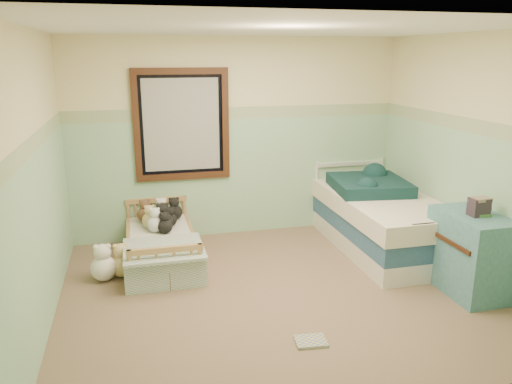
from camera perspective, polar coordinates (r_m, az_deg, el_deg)
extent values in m
cube|color=brown|center=(5.07, 2.36, -11.37)|extent=(4.20, 3.60, 0.02)
cube|color=white|center=(4.53, 2.73, 18.37)|extent=(4.20, 3.60, 0.02)
cube|color=beige|center=(6.36, -2.13, 6.13)|extent=(4.20, 0.04, 2.50)
cube|color=beige|center=(3.03, 12.32, -4.73)|extent=(4.20, 0.04, 2.50)
cube|color=beige|center=(4.53, -23.87, 0.99)|extent=(0.04, 3.60, 2.50)
cube|color=beige|center=(5.61, 23.60, 3.59)|extent=(0.04, 3.60, 2.50)
cube|color=#93BDA1|center=(6.44, -2.06, 1.71)|extent=(4.20, 0.01, 1.50)
cube|color=#4D7751|center=(6.30, -2.13, 9.02)|extent=(4.20, 0.01, 0.15)
cube|color=#421D0F|center=(6.18, -8.48, 7.58)|extent=(1.16, 0.06, 1.36)
cube|color=#B5B5AE|center=(6.19, -8.49, 7.59)|extent=(0.92, 0.01, 1.12)
cube|color=olive|center=(5.82, -10.72, -6.86)|extent=(0.75, 1.51, 0.19)
cube|color=silver|center=(5.76, -10.80, -5.42)|extent=(0.69, 1.44, 0.12)
cube|color=#6594BA|center=(5.30, -10.51, -6.42)|extent=(0.82, 0.75, 0.03)
sphere|color=brown|center=(6.18, -12.56, -2.53)|extent=(0.19, 0.19, 0.19)
sphere|color=silver|center=(6.18, -10.71, -2.40)|extent=(0.20, 0.20, 0.20)
sphere|color=#D6BC7B|center=(5.97, -12.01, -3.17)|extent=(0.19, 0.19, 0.19)
sphere|color=black|center=(5.98, -9.80, -3.13)|extent=(0.16, 0.16, 0.16)
sphere|color=white|center=(5.48, -17.02, -8.31)|extent=(0.27, 0.27, 0.27)
sphere|color=#D6BC7B|center=(5.52, -15.05, -8.09)|extent=(0.25, 0.25, 0.25)
cube|color=white|center=(6.25, 14.10, -5.34)|extent=(1.01, 2.02, 0.22)
cube|color=navy|center=(6.18, 14.23, -3.43)|extent=(1.01, 2.02, 0.22)
cube|color=#EFE7CE|center=(6.11, 14.37, -1.48)|extent=(1.05, 2.06, 0.22)
cube|color=#12353A|center=(6.30, 12.79, 0.82)|extent=(0.97, 1.01, 0.14)
cube|color=#3C6579|center=(5.34, 23.30, -6.46)|extent=(0.50, 0.80, 0.80)
cube|color=#401F1D|center=(5.16, 24.12, -1.58)|extent=(0.18, 0.14, 0.17)
cube|color=maroon|center=(5.26, -8.57, -9.24)|extent=(0.36, 0.33, 0.20)
cube|color=yellow|center=(4.28, 6.28, -16.59)|extent=(0.27, 0.22, 0.02)
sphere|color=black|center=(6.20, -9.31, -2.29)|extent=(0.19, 0.19, 0.19)
sphere|color=black|center=(5.76, -10.36, -3.85)|extent=(0.17, 0.17, 0.17)
sphere|color=black|center=(5.86, -10.56, -3.29)|extent=(0.22, 0.22, 0.22)
sphere|color=brown|center=(6.02, -10.61, -2.90)|extent=(0.19, 0.19, 0.19)
sphere|color=silver|center=(5.82, -11.40, -3.57)|extent=(0.20, 0.20, 0.20)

